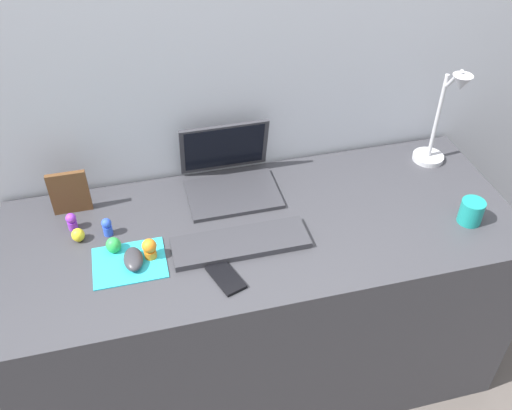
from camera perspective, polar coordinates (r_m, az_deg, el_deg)
name	(u,v)px	position (r m, az deg, el deg)	size (l,w,h in m)	color
ground_plane	(262,364)	(2.33, 0.59, -15.75)	(6.00, 6.00, 0.00)	#59514C
back_wall	(238,168)	(2.06, -1.84, 3.79)	(2.81, 0.05, 1.42)	#B2B7C1
desk	(263,303)	(2.04, 0.66, -9.87)	(1.61, 0.65, 0.74)	#38383D
laptop	(229,173)	(1.89, -2.73, 3.22)	(0.30, 0.26, 0.21)	#333338
keyboard	(241,243)	(1.70, -1.57, -3.82)	(0.41, 0.13, 0.02)	#333338
mousepad	(129,263)	(1.69, -12.62, -5.69)	(0.21, 0.17, 0.00)	#28B7CC
mouse	(133,259)	(1.67, -12.24, -5.35)	(0.06, 0.10, 0.03)	#333338
cell_phone	(226,277)	(1.61, -3.07, -7.27)	(0.06, 0.13, 0.01)	black
desk_lamp	(443,122)	(2.02, 18.27, 7.98)	(0.11, 0.17, 0.39)	#B7B7BC
picture_frame	(69,193)	(1.87, -18.27, 1.18)	(0.12, 0.02, 0.15)	brown
coffee_mug	(471,212)	(1.88, 20.85, -0.63)	(0.07, 0.07, 0.08)	teal
toy_figurine_green	(114,245)	(1.72, -14.15, -3.95)	(0.04, 0.04, 0.05)	green
toy_figurine_orange	(150,248)	(1.67, -10.66, -4.32)	(0.04, 0.04, 0.07)	orange
toy_figurine_blue	(107,227)	(1.78, -14.76, -2.12)	(0.03, 0.03, 0.06)	blue
toy_figurine_yellow	(78,235)	(1.79, -17.47, -2.90)	(0.04, 0.04, 0.04)	yellow
toy_figurine_purple	(72,221)	(1.83, -18.07, -1.55)	(0.03, 0.03, 0.06)	purple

